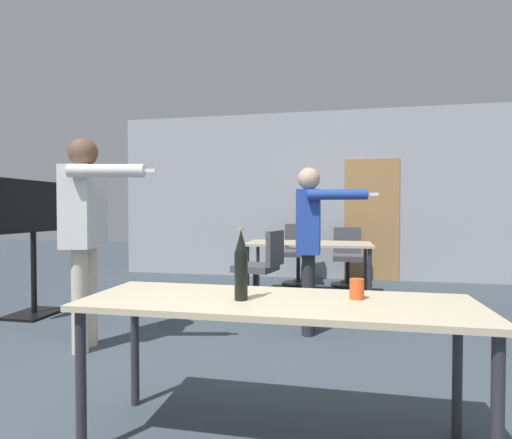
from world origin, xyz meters
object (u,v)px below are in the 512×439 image
object	(u,v)px
person_center_tall	(310,233)
tv_screen	(33,231)
person_far_watching	(86,221)
office_chair_far_right	(261,271)
drink_cup	(357,289)
office_chair_side_rolled	(348,259)
office_chair_near_pushed	(298,255)
beer_bottle	(241,266)

from	to	relation	value
person_center_tall	tv_screen	bearing A→B (deg)	-91.39
person_center_tall	person_far_watching	bearing A→B (deg)	-66.58
office_chair_far_right	drink_cup	size ratio (longest dim) A/B	9.30
tv_screen	office_chair_far_right	size ratio (longest dim) A/B	1.62
tv_screen	office_chair_side_rolled	xyz separation A→B (m)	(3.53, 2.54, -0.54)
person_far_watching	office_chair_side_rolled	bearing A→B (deg)	135.37
person_far_watching	office_chair_near_pushed	xyz separation A→B (m)	(1.49, 3.37, -0.64)
tv_screen	beer_bottle	size ratio (longest dim) A/B	4.26
person_center_tall	office_chair_far_right	bearing A→B (deg)	-144.66
drink_cup	beer_bottle	bearing A→B (deg)	-166.70
office_chair_near_pushed	office_chair_side_rolled	bearing A→B (deg)	176.83
beer_bottle	drink_cup	world-z (taller)	beer_bottle
person_center_tall	office_chair_side_rolled	bearing A→B (deg)	169.97
drink_cup	office_chair_side_rolled	bearing A→B (deg)	88.96
person_center_tall	office_chair_side_rolled	xyz separation A→B (m)	(0.43, 2.58, -0.55)
office_chair_far_right	person_center_tall	bearing A→B (deg)	-130.41
person_far_watching	office_chair_far_right	size ratio (longest dim) A/B	1.91
office_chair_near_pushed	beer_bottle	distance (m)	4.51
office_chair_side_rolled	beer_bottle	world-z (taller)	beer_bottle
person_center_tall	office_chair_near_pushed	bearing A→B (deg)	-172.81
office_chair_side_rolled	tv_screen	bearing A→B (deg)	35.15
beer_bottle	office_chair_far_right	bearing A→B (deg)	98.63
office_chair_near_pushed	office_chair_far_right	bearing A→B (deg)	74.23
person_center_tall	beer_bottle	distance (m)	1.96
person_center_tall	office_chair_side_rolled	size ratio (longest dim) A/B	1.76
beer_bottle	drink_cup	size ratio (longest dim) A/B	3.53
person_center_tall	drink_cup	bearing A→B (deg)	10.21
tv_screen	drink_cup	distance (m)	3.92
office_chair_far_right	office_chair_side_rolled	size ratio (longest dim) A/B	1.04
beer_bottle	person_center_tall	bearing A→B (deg)	83.65
office_chair_near_pushed	drink_cup	distance (m)	4.42
office_chair_far_right	office_chair_near_pushed	bearing A→B (deg)	3.41
office_chair_near_pushed	office_chair_side_rolled	size ratio (longest dim) A/B	1.06
person_center_tall	office_chair_far_right	xyz separation A→B (m)	(-0.65, 0.89, -0.53)
tv_screen	office_chair_side_rolled	distance (m)	4.38
office_chair_near_pushed	beer_bottle	size ratio (longest dim) A/B	2.68
drink_cup	person_center_tall	bearing A→B (deg)	100.84
tv_screen	drink_cup	bearing A→B (deg)	-118.26
office_chair_near_pushed	office_chair_side_rolled	world-z (taller)	office_chair_near_pushed
person_center_tall	person_far_watching	size ratio (longest dim) A/B	0.89
tv_screen	person_far_watching	xyz separation A→B (m)	(1.25, -0.86, 0.14)
person_center_tall	office_chair_near_pushed	size ratio (longest dim) A/B	1.67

